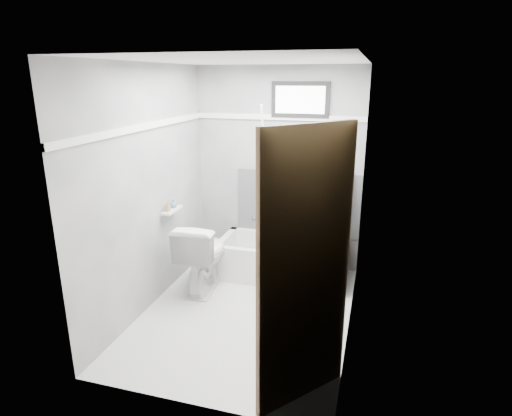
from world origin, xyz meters
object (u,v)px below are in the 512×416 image
(office_chair, at_px, (315,223))
(door, at_px, (338,298))
(bathtub, at_px, (282,259))
(soap_bottle_a, at_px, (167,206))
(soap_bottle_b, at_px, (174,203))
(toilet, at_px, (203,255))

(office_chair, bearing_deg, door, -68.85)
(bathtub, distance_m, office_chair, 0.60)
(bathtub, bearing_deg, soap_bottle_a, -148.39)
(office_chair, height_order, soap_bottle_a, office_chair)
(door, relative_size, soap_bottle_b, 20.46)
(door, bearing_deg, office_chair, 101.69)
(bathtub, distance_m, toilet, 0.96)
(bathtub, height_order, soap_bottle_b, soap_bottle_b)
(bathtub, bearing_deg, toilet, -145.47)
(toilet, bearing_deg, door, 130.12)
(toilet, xyz_separation_m, soap_bottle_b, (-0.32, -0.00, 0.57))
(bathtub, bearing_deg, soap_bottle_b, -153.98)
(soap_bottle_a, bearing_deg, toilet, 23.72)
(bathtub, distance_m, soap_bottle_a, 1.49)
(bathtub, height_order, soap_bottle_a, soap_bottle_a)
(office_chair, height_order, soap_bottle_b, office_chair)
(toilet, bearing_deg, office_chair, -157.50)
(office_chair, height_order, toilet, office_chair)
(soap_bottle_a, xyz_separation_m, soap_bottle_b, (0.00, 0.14, -0.01))
(bathtub, bearing_deg, office_chair, 3.42)
(bathtub, xyz_separation_m, door, (0.82, -2.21, 0.79))
(soap_bottle_b, bearing_deg, door, -41.08)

